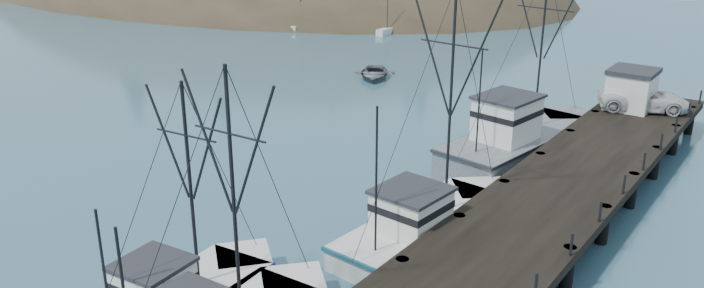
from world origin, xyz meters
name	(u,v)px	position (x,y,z in m)	size (l,w,h in m)	color
ground	(110,278)	(0.00, 0.00, 0.00)	(400.00, 400.00, 0.00)	#31576D
pier	(552,198)	(14.00, 16.00, 1.69)	(6.00, 44.00, 2.00)	black
headland	(221,7)	(-74.95, 78.61, -4.55)	(134.80, 78.00, 51.00)	#382D1E
moored_sailboats	(347,23)	(-28.15, 56.32, 0.33)	(14.03, 15.19, 6.35)	silver
trawler_far	(431,225)	(9.71, 11.46, 0.82)	(4.91, 12.56, 12.62)	silver
work_vessel	(521,140)	(8.86, 24.48, 1.23)	(6.07, 14.58, 12.28)	slate
pier_shed	(631,89)	(13.08, 33.00, 3.42)	(3.00, 3.20, 2.80)	silver
pickup_truck	(644,98)	(13.95, 33.14, 2.83)	(2.75, 5.96, 1.66)	silver
motorboat	(374,78)	(-10.36, 36.10, 0.00)	(3.88, 5.43, 1.12)	#53575C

